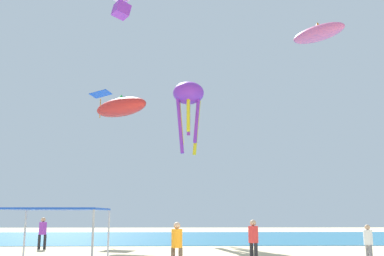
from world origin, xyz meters
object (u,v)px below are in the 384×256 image
Objects in this scene: person_near_tent at (177,241)px; kite_diamond_blue at (101,95)px; kite_box_white at (122,2)px; person_far_shore at (368,240)px; kite_inflatable_pink at (318,33)px; person_central at (253,237)px; person_rightmost at (43,230)px; kite_octopus_purple at (188,97)px; kite_inflatable_red at (121,107)px; canopy_tent at (57,211)px.

kite_diamond_blue is at bearing -48.66° from person_near_tent.
kite_box_white reaches higher than person_near_tent.
kite_box_white reaches higher than person_far_shore.
kite_diamond_blue is (-7.39, 22.75, 12.02)m from person_near_tent.
kite_inflatable_pink reaches higher than kite_box_white.
person_rightmost is (-11.52, 7.67, 0.03)m from person_central.
person_near_tent is 0.36× the size of kite_inflatable_pink.
kite_diamond_blue reaches higher than person_central.
kite_diamond_blue reaches higher than person_rightmost.
kite_inflatable_pink is at bearing 96.72° from kite_diamond_blue.
kite_inflatable_pink reaches higher than kite_octopus_purple.
kite_inflatable_red reaches higher than person_near_tent.
kite_box_white reaches higher than person_central.
person_near_tent is at bearing 141.19° from kite_inflatable_red.
kite_diamond_blue is at bearing -140.88° from kite_inflatable_pink.
person_rightmost is 0.38× the size of kite_inflatable_pink.
person_central is 0.92× the size of kite_box_white.
person_far_shore is (12.47, 4.95, -1.21)m from canopy_tent.
person_near_tent is at bearing -81.74° from person_central.
kite_box_white is at bearing 153.64° from person_rightmost.
person_far_shore is at bearing 50.60° from kite_diamond_blue.
kite_octopus_purple is at bearing 77.25° from canopy_tent.
person_central is 16.41m from kite_box_white.
person_central is 0.36× the size of kite_inflatable_red.
person_near_tent is 0.94× the size of person_rightmost.
kite_octopus_purple is at bearing -125.16° from kite_inflatable_pink.
kite_diamond_blue reaches higher than kite_inflatable_red.
person_near_tent is 0.70× the size of kite_diamond_blue.
kite_inflatable_pink is 0.79× the size of kite_octopus_purple.
kite_inflatable_pink reaches higher than person_near_tent.
kite_inflatable_pink is at bearing -153.81° from person_rightmost.
canopy_tent is 33.09m from kite_inflatable_pink.
person_central reaches higher than person_far_shore.
kite_inflatable_pink is 19.98m from kite_inflatable_red.
person_rightmost is at bearing -150.15° from person_central.
kite_inflatable_pink is at bearing 96.12° from kite_box_white.
kite_octopus_purple is (-12.13, -2.11, -6.81)m from kite_inflatable_pink.
kite_diamond_blue is (-10.75, 20.42, 11.99)m from person_central.
person_far_shore is 28.50m from kite_diamond_blue.
kite_diamond_blue is at bearing -32.38° from kite_inflatable_red.
person_central is at bearing 85.25° from person_far_shore.
person_near_tent is 30.06m from kite_inflatable_pink.
canopy_tent is 0.50× the size of kite_octopus_purple.
kite_inflatable_pink is 14.07m from kite_octopus_purple.
canopy_tent is 13.25m from person_rightmost.
kite_octopus_purple is (4.77, 21.08, 9.67)m from canopy_tent.
person_near_tent is 16.30m from kite_box_white.
person_far_shore is 0.64× the size of kite_diamond_blue.
person_far_shore is 25.79m from kite_inflatable_pink.
kite_box_white is at bearing 87.67° from canopy_tent.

